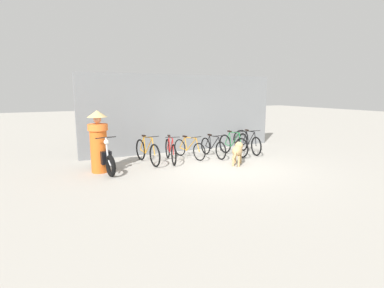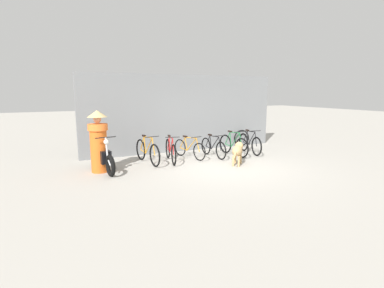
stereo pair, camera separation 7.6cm
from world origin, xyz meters
name	(u,v)px [view 1 (the left image)]	position (x,y,z in m)	size (l,w,h in m)	color
ground_plane	(225,167)	(0.00, 0.00, 0.00)	(60.00, 60.00, 0.00)	#ADA89E
shop_wall_back	(184,113)	(0.00, 2.96, 1.46)	(7.91, 0.20, 2.92)	slate
bicycle_0	(147,152)	(-1.99, 1.54, 0.38)	(0.46, 1.81, 0.93)	black
bicycle_1	(170,151)	(-1.24, 1.41, 0.36)	(0.51, 1.73, 0.89)	black
bicycle_2	(189,149)	(-0.46, 1.60, 0.33)	(0.54, 1.59, 0.79)	black
bicycle_3	(213,148)	(0.39, 1.41, 0.34)	(0.46, 1.63, 0.82)	black
bicycle_4	(233,145)	(1.18, 1.32, 0.37)	(0.46, 1.65, 0.91)	black
bicycle_5	(249,143)	(1.95, 1.36, 0.37)	(0.46, 1.67, 0.90)	black
motorcycle	(103,157)	(-3.46, 1.17, 0.42)	(0.58, 1.94, 1.06)	black
stray_dog	(238,150)	(0.54, 0.13, 0.45)	(0.92, 0.98, 0.67)	tan
person_in_robes	(98,140)	(-3.56, 1.15, 0.93)	(0.62, 0.62, 1.78)	orange
spare_tire_left	(241,138)	(2.53, 2.70, 0.35)	(0.69, 0.17, 0.69)	black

